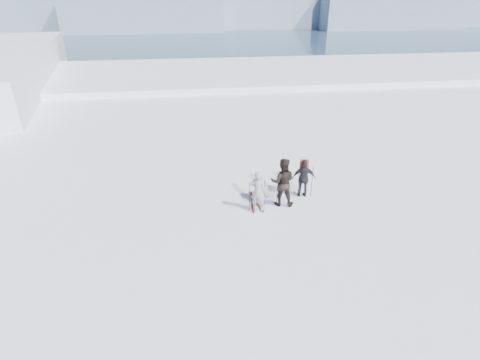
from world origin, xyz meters
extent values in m
plane|color=white|center=(0.00, 60.00, -17.50)|extent=(220.00, 208.01, 71.62)
cube|color=white|center=(0.00, 30.00, -6.50)|extent=(180.00, 16.00, 14.00)
plane|color=navy|center=(0.00, 290.00, -30.00)|extent=(820.00, 820.00, 0.00)
cube|color=slate|center=(-160.00, 470.00, -7.00)|extent=(130.00, 80.00, 46.00)
cube|color=slate|center=(-40.00, 440.00, -11.00)|extent=(160.00, 80.00, 38.00)
cube|color=slate|center=(100.00, 470.00, -4.00)|extent=(140.00, 80.00, 52.00)
cube|color=slate|center=(230.00, 440.00, -10.00)|extent=(160.00, 80.00, 40.00)
cube|color=slate|center=(350.00, 470.00, -14.00)|extent=(130.00, 80.00, 32.00)
cube|color=white|center=(350.00, 470.00, -1.00)|extent=(110.50, 70.00, 8.00)
cube|color=#2D2B28|center=(-22.00, 36.00, -9.00)|extent=(21.55, 17.87, 14.25)
cone|color=black|center=(-19.00, 35.00, -3.00)|extent=(5.60, 5.60, 10.00)
cone|color=black|center=(-20.00, 30.00, -2.50)|extent=(6.16, 6.16, 11.00)
cone|color=black|center=(-18.00, 32.00, -3.00)|extent=(5.60, 5.60, 10.00)
imported|color=#8F939C|center=(-1.19, 3.54, 0.83)|extent=(0.72, 0.62, 1.66)
imported|color=black|center=(-0.18, 3.87, 0.98)|extent=(1.11, 0.96, 1.96)
imported|color=black|center=(0.85, 4.39, 0.81)|extent=(1.01, 0.59, 1.62)
cube|color=red|center=(0.90, 4.64, 1.88)|extent=(0.38, 0.26, 0.52)
cylinder|color=black|center=(-1.52, 3.52, 0.62)|extent=(0.02, 0.02, 1.23)
cylinder|color=black|center=(-0.96, 3.47, 0.67)|extent=(0.02, 0.02, 1.35)
cylinder|color=black|center=(-0.40, 3.74, 0.65)|extent=(0.02, 0.02, 1.30)
cylinder|color=black|center=(0.05, 3.79, 0.65)|extent=(0.02, 0.02, 1.30)
cylinder|color=black|center=(0.63, 4.35, 0.69)|extent=(0.02, 0.02, 1.37)
cylinder|color=black|center=(1.17, 4.31, 0.66)|extent=(0.02, 0.02, 1.33)
cube|color=black|center=(-1.29, 4.18, 0.01)|extent=(0.30, 1.70, 0.03)
cube|color=black|center=(-1.15, 4.18, 0.01)|extent=(0.35, 1.69, 0.03)
camera|label=1|loc=(-3.65, -8.59, 7.52)|focal=28.00mm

